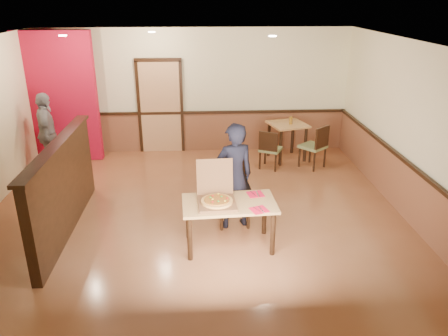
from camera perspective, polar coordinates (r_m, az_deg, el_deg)
The scene contains 26 objects.
floor at distance 7.27m, azimuth -3.68°, elevation -6.75°, with size 7.00×7.00×0.00m, color #A96841.
ceiling at distance 6.42m, azimuth -4.30°, elevation 15.77°, with size 7.00×7.00×0.00m, color black.
wall_back at distance 10.10m, azimuth -3.79°, elevation 9.95°, with size 7.00×7.00×0.00m, color #FDF8C6.
wall_right at distance 7.52m, azimuth 23.84°, elevation 3.95°, with size 7.00×7.00×0.00m, color #FDF8C6.
wainscot_back at distance 10.31m, azimuth -3.66°, elevation 4.74°, with size 7.00×0.04×0.90m, color brown.
chair_rail_back at distance 10.16m, azimuth -3.72°, elevation 7.24°, with size 7.00×0.06×0.06m, color black.
wainscot_right at distance 7.82m, azimuth 22.59°, elevation -2.67°, with size 0.04×7.00×0.90m, color brown.
chair_rail_right at distance 7.64m, azimuth 22.96°, elevation 0.53°, with size 0.06×7.00×0.06m, color black.
back_door at distance 10.18m, azimuth -8.29°, elevation 7.84°, with size 0.90×0.06×2.10m, color tan.
booth_partition at distance 7.08m, azimuth -20.24°, elevation -2.32°, with size 0.20×3.10×1.44m.
red_accent_panel at distance 10.07m, azimuth -20.73°, elevation 8.56°, with size 1.60×0.20×2.78m, color #B00C2B.
spot_a at distance 8.56m, azimuth -20.33°, elevation 15.92°, with size 0.14×0.14×0.02m, color beige.
spot_b at distance 8.96m, azimuth -9.42°, elevation 17.13°, with size 0.14×0.14×0.02m, color beige.
spot_c at distance 8.02m, azimuth 6.37°, elevation 16.76°, with size 0.14×0.14×0.02m, color beige.
main_table at distance 6.27m, azimuth 0.68°, elevation -5.39°, with size 1.37×0.83×0.71m.
diner_chair at distance 6.98m, azimuth 1.11°, elevation -2.75°, with size 0.55×0.55×1.04m.
side_chair_left at distance 9.19m, azimuth 6.00°, elevation 2.60°, with size 0.56×0.56×0.85m.
side_chair_right at distance 9.38m, azimuth 11.89°, elevation 2.95°, with size 0.65×0.65×0.93m.
side_table at distance 9.79m, azimuth 8.27°, elevation 4.76°, with size 0.94×0.94×0.82m.
diner at distance 6.72m, azimuth 1.32°, elevation -1.10°, with size 0.62×0.41×1.70m, color black.
passerby at distance 9.57m, azimuth -22.07°, elevation 4.20°, with size 0.98×0.41×1.67m, color gray.
pizza_box at distance 6.18m, azimuth -0.98°, elevation -3.97°, with size 0.56×0.65×0.56m.
pizza at distance 6.13m, azimuth -0.93°, elevation -4.35°, with size 0.45×0.45×0.03m, color #DBA24F.
napkin_near at distance 6.03m, azimuth 4.61°, elevation -5.47°, with size 0.29×0.29×0.01m.
napkin_far at distance 6.47m, azimuth 4.13°, elevation -3.43°, with size 0.27×0.27×0.01m.
condiment at distance 9.68m, azimuth 8.72°, elevation 6.17°, with size 0.07×0.07×0.17m, color #8F641A.
Camera 1 is at (0.11, -6.38, 3.47)m, focal length 35.00 mm.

